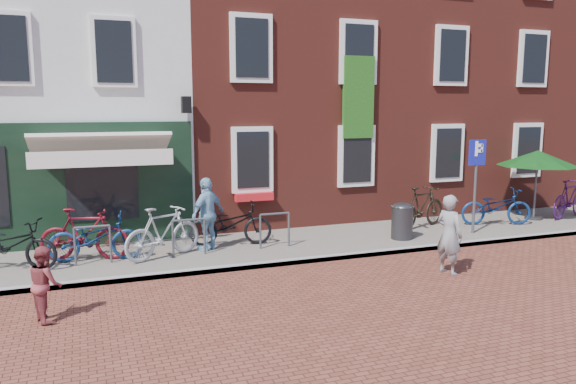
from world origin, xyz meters
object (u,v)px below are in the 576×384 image
object	(u,v)px
parking_sign	(476,169)
bicycle_3	(163,232)
bicycle_0	(10,245)
cafe_person	(208,214)
bicycle_5	(422,207)
bicycle_7	(570,199)
bicycle_2	(96,237)
bicycle_6	(496,207)
parasol	(538,155)
woman	(449,235)
bicycle_4	(231,224)
bicycle_1	(84,234)
litter_bin	(402,219)
boy	(45,283)

from	to	relation	value
parking_sign	bicycle_3	distance (m)	7.96
bicycle_0	cafe_person	bearing A→B (deg)	-65.07
bicycle_3	bicycle_5	bearing A→B (deg)	-110.48
bicycle_7	bicycle_2	bearing A→B (deg)	72.71
cafe_person	bicycle_5	size ratio (longest dim) A/B	0.89
cafe_person	bicycle_6	xyz separation A→B (m)	(8.08, -0.10, -0.33)
parasol	bicycle_6	xyz separation A→B (m)	(-1.60, -0.25, -1.36)
bicycle_0	bicycle_6	bearing A→B (deg)	-66.92
woman	bicycle_7	world-z (taller)	woman
parking_sign	parasol	xyz separation A→B (m)	(2.85, 0.87, 0.20)
bicycle_2	bicycle_7	world-z (taller)	bicycle_7
bicycle_0	bicycle_4	xyz separation A→B (m)	(4.66, 0.39, 0.00)
bicycle_4	bicycle_0	bearing A→B (deg)	105.63
parasol	bicycle_7	size ratio (longest dim) A/B	1.19
parking_sign	bicycle_6	size ratio (longest dim) A/B	1.25
bicycle_5	parking_sign	bearing A→B (deg)	-157.84
bicycle_1	bicycle_2	xyz separation A→B (m)	(0.22, -0.12, -0.06)
litter_bin	cafe_person	xyz separation A→B (m)	(-4.74, 0.62, 0.33)
woman	boy	size ratio (longest dim) A/B	1.35
litter_bin	cafe_person	bearing A→B (deg)	172.54
bicycle_2	parking_sign	bearing A→B (deg)	-86.91
litter_bin	parking_sign	world-z (taller)	parking_sign
parasol	bicycle_0	xyz separation A→B (m)	(-13.75, -0.29, -1.36)
boy	bicycle_0	bearing A→B (deg)	-2.77
cafe_person	bicycle_1	xyz separation A→B (m)	(-2.66, 0.07, -0.27)
litter_bin	bicycle_2	world-z (taller)	bicycle_2
parking_sign	woman	distance (m)	3.70
boy	bicycle_1	size ratio (longest dim) A/B	0.64
bicycle_1	bicycle_7	xyz separation A→B (m)	(13.46, -0.13, 0.00)
cafe_person	bicycle_3	xyz separation A→B (m)	(-1.05, -0.33, -0.27)
bicycle_0	bicycle_3	world-z (taller)	bicycle_3
bicycle_4	bicycle_3	bearing A→B (deg)	119.97
bicycle_1	bicycle_3	xyz separation A→B (m)	(1.60, -0.39, 0.00)
litter_bin	bicycle_2	bearing A→B (deg)	175.50
bicycle_2	bicycle_6	xyz separation A→B (m)	(10.52, -0.05, 0.00)
parking_sign	bicycle_6	distance (m)	1.82
bicycle_1	bicycle_5	distance (m)	8.58
cafe_person	bicycle_0	distance (m)	4.08
bicycle_1	bicycle_7	world-z (taller)	same
litter_bin	bicycle_3	bearing A→B (deg)	177.10
boy	bicycle_3	world-z (taller)	bicycle_3
parasol	woman	xyz separation A→B (m)	(-5.45, -3.33, -1.15)
bicycle_0	bicycle_2	distance (m)	1.64
litter_bin	woman	bearing A→B (deg)	-101.32
parasol	bicycle_6	distance (m)	2.11
litter_bin	bicycle_4	bearing A→B (deg)	168.23
parasol	bicycle_1	bearing A→B (deg)	-179.65
parasol	bicycle_2	xyz separation A→B (m)	(-12.11, -0.20, -1.36)
bicycle_4	bicycle_6	xyz separation A→B (m)	(7.48, -0.35, 0.00)
cafe_person	bicycle_0	size ratio (longest dim) A/B	0.86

